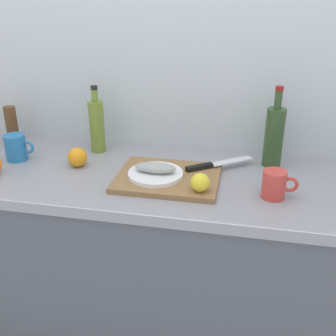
% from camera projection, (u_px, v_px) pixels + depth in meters
% --- Properties ---
extents(back_wall, '(3.20, 0.05, 2.50)m').
position_uv_depth(back_wall, '(168.00, 67.00, 1.69)').
color(back_wall, silver).
rests_on(back_wall, ground_plane).
extents(kitchen_counter, '(2.00, 0.60, 0.90)m').
position_uv_depth(kitchen_counter, '(153.00, 268.00, 1.73)').
color(kitchen_counter, '#4C5159').
rests_on(kitchen_counter, ground_plane).
extents(cutting_board, '(0.38, 0.30, 0.02)m').
position_uv_depth(cutting_board, '(168.00, 178.00, 1.49)').
color(cutting_board, olive).
rests_on(cutting_board, kitchen_counter).
extents(white_plate, '(0.20, 0.20, 0.01)m').
position_uv_depth(white_plate, '(156.00, 174.00, 1.48)').
color(white_plate, white).
rests_on(white_plate, cutting_board).
extents(fish_fillet, '(0.15, 0.07, 0.04)m').
position_uv_depth(fish_fillet, '(155.00, 168.00, 1.47)').
color(fish_fillet, '#999E99').
rests_on(fish_fillet, white_plate).
extents(chef_knife, '(0.25, 0.19, 0.02)m').
position_uv_depth(chef_knife, '(211.00, 165.00, 1.55)').
color(chef_knife, silver).
rests_on(chef_knife, cutting_board).
extents(lemon_0, '(0.07, 0.07, 0.07)m').
position_uv_depth(lemon_0, '(200.00, 182.00, 1.36)').
color(lemon_0, yellow).
rests_on(lemon_0, cutting_board).
extents(olive_oil_bottle, '(0.06, 0.06, 0.29)m').
position_uv_depth(olive_oil_bottle, '(97.00, 125.00, 1.71)').
color(olive_oil_bottle, olive).
rests_on(olive_oil_bottle, kitchen_counter).
extents(wine_bottle, '(0.07, 0.07, 0.32)m').
position_uv_depth(wine_bottle, '(274.00, 136.00, 1.57)').
color(wine_bottle, '#2D4723').
rests_on(wine_bottle, kitchen_counter).
extents(coffee_mug_1, '(0.13, 0.09, 0.11)m').
position_uv_depth(coffee_mug_1, '(16.00, 147.00, 1.65)').
color(coffee_mug_1, '#2672B2').
rests_on(coffee_mug_1, kitchen_counter).
extents(coffee_mug_2, '(0.12, 0.08, 0.10)m').
position_uv_depth(coffee_mug_2, '(275.00, 184.00, 1.35)').
color(coffee_mug_2, '#CC3F38').
rests_on(coffee_mug_2, kitchen_counter).
extents(orange_2, '(0.08, 0.08, 0.08)m').
position_uv_depth(orange_2, '(78.00, 157.00, 1.60)').
color(orange_2, orange).
rests_on(orange_2, kitchen_counter).
extents(pepper_mill, '(0.05, 0.05, 0.18)m').
position_uv_depth(pepper_mill, '(12.00, 126.00, 1.79)').
color(pepper_mill, brown).
rests_on(pepper_mill, kitchen_counter).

